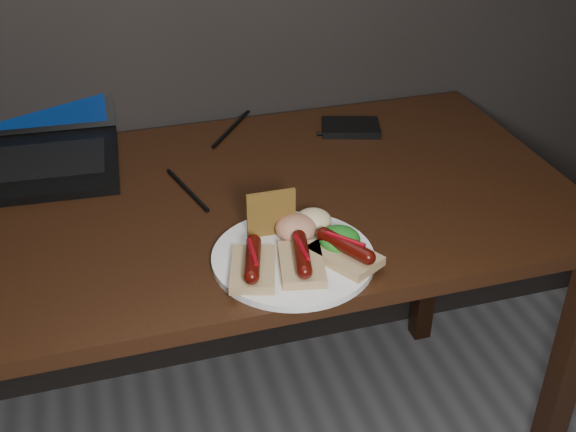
# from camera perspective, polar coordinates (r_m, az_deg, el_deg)

# --- Properties ---
(desk) EXTENTS (1.40, 0.70, 0.75)m
(desk) POSITION_cam_1_polar(r_m,az_deg,el_deg) (1.42, -5.88, -1.84)
(desk) COLOR black
(desk) RESTS_ON ground
(laptop) EXTENTS (0.37, 0.39, 0.25)m
(laptop) POSITION_cam_1_polar(r_m,az_deg,el_deg) (1.60, -19.77, 6.08)
(laptop) COLOR black
(laptop) RESTS_ON desk
(hard_drive) EXTENTS (0.15, 0.12, 0.02)m
(hard_drive) POSITION_cam_1_polar(r_m,az_deg,el_deg) (1.64, 4.98, 6.98)
(hard_drive) COLOR black
(hard_drive) RESTS_ON desk
(desk_cables) EXTENTS (0.90, 0.43, 0.01)m
(desk_cables) POSITION_cam_1_polar(r_m,az_deg,el_deg) (1.52, -8.54, 4.47)
(desk_cables) COLOR black
(desk_cables) RESTS_ON desk
(plate) EXTENTS (0.29, 0.29, 0.01)m
(plate) POSITION_cam_1_polar(r_m,az_deg,el_deg) (1.20, 0.40, -3.31)
(plate) COLOR white
(plate) RESTS_ON desk
(bread_sausage_left) EXTENTS (0.10, 0.13, 0.04)m
(bread_sausage_left) POSITION_cam_1_polar(r_m,az_deg,el_deg) (1.15, -2.80, -3.85)
(bread_sausage_left) COLOR tan
(bread_sausage_left) RESTS_ON plate
(bread_sausage_center) EXTENTS (0.09, 0.13, 0.04)m
(bread_sausage_center) POSITION_cam_1_polar(r_m,az_deg,el_deg) (1.16, 1.08, -3.47)
(bread_sausage_center) COLOR tan
(bread_sausage_center) RESTS_ON plate
(bread_sausage_right) EXTENTS (0.12, 0.13, 0.04)m
(bread_sausage_right) POSITION_cam_1_polar(r_m,az_deg,el_deg) (1.18, 4.52, -2.81)
(bread_sausage_right) COLOR tan
(bread_sausage_right) RESTS_ON plate
(crispbread) EXTENTS (0.09, 0.01, 0.08)m
(crispbread) POSITION_cam_1_polar(r_m,az_deg,el_deg) (1.23, -1.34, 0.21)
(crispbread) COLOR olive
(crispbread) RESTS_ON plate
(salad_greens) EXTENTS (0.07, 0.07, 0.04)m
(salad_greens) POSITION_cam_1_polar(r_m,az_deg,el_deg) (1.20, 4.10, -1.87)
(salad_greens) COLOR #136016
(salad_greens) RESTS_ON plate
(salsa_mound) EXTENTS (0.07, 0.07, 0.04)m
(salsa_mound) POSITION_cam_1_polar(r_m,az_deg,el_deg) (1.23, 0.64, -0.94)
(salsa_mound) COLOR #9F130F
(salsa_mound) RESTS_ON plate
(coleslaw_mound) EXTENTS (0.06, 0.06, 0.04)m
(coleslaw_mound) POSITION_cam_1_polar(r_m,az_deg,el_deg) (1.25, 2.01, -0.34)
(coleslaw_mound) COLOR #ECE7CC
(coleslaw_mound) RESTS_ON plate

